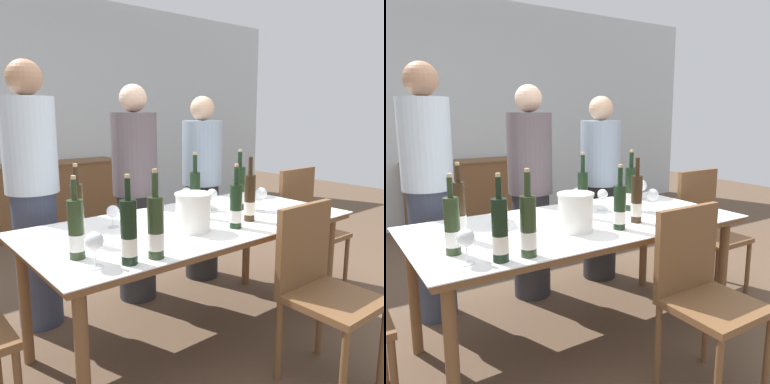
{
  "view_description": "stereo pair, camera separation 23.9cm",
  "coord_description": "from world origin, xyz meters",
  "views": [
    {
      "loc": [
        -1.48,
        -1.83,
        1.39
      ],
      "look_at": [
        0.0,
        0.0,
        0.94
      ],
      "focal_mm": 38.0,
      "sensor_mm": 36.0,
      "label": 1
    },
    {
      "loc": [
        -1.28,
        -1.97,
        1.39
      ],
      "look_at": [
        0.0,
        0.0,
        0.94
      ],
      "focal_mm": 38.0,
      "sensor_mm": 36.0,
      "label": 2
    }
  ],
  "objects": [
    {
      "name": "ground_plane",
      "position": [
        0.0,
        0.0,
        0.0
      ],
      "size": [
        12.0,
        12.0,
        0.0
      ],
      "primitive_type": "plane",
      "color": "brown"
    },
    {
      "name": "wine_bottle_7",
      "position": [
        -0.64,
        -0.37,
        0.89
      ],
      "size": [
        0.07,
        0.07,
        0.39
      ],
      "color": "black",
      "rests_on": "dining_table"
    },
    {
      "name": "wine_bottle_0",
      "position": [
        0.28,
        -0.2,
        0.89
      ],
      "size": [
        0.07,
        0.07,
        0.39
      ],
      "color": "#332314",
      "rests_on": "dining_table"
    },
    {
      "name": "wine_glass_4",
      "position": [
        0.28,
        0.14,
        0.86
      ],
      "size": [
        0.08,
        0.08,
        0.15
      ],
      "color": "white",
      "rests_on": "dining_table"
    },
    {
      "name": "person_guest_right",
      "position": [
        0.7,
        0.73,
        0.76
      ],
      "size": [
        0.33,
        0.33,
        1.53
      ],
      "color": "#262628",
      "rests_on": "ground_plane"
    },
    {
      "name": "person_guest_left",
      "position": [
        0.05,
        0.72,
        0.8
      ],
      "size": [
        0.33,
        0.33,
        1.6
      ],
      "color": "#2D2D33",
      "rests_on": "ground_plane"
    },
    {
      "name": "chair_right_end",
      "position": [
        1.27,
        0.09,
        0.53
      ],
      "size": [
        0.42,
        0.42,
        0.95
      ],
      "color": "brown",
      "rests_on": "ground_plane"
    },
    {
      "name": "back_wall",
      "position": [
        0.0,
        3.19,
        1.4
      ],
      "size": [
        8.0,
        0.1,
        2.8
      ],
      "color": "silver",
      "rests_on": "ground_plane"
    },
    {
      "name": "dining_table",
      "position": [
        0.0,
        0.0,
        0.69
      ],
      "size": [
        1.96,
        0.95,
        0.76
      ],
      "color": "brown",
      "rests_on": "ground_plane"
    },
    {
      "name": "wine_bottle_6",
      "position": [
        -0.79,
        -0.16,
        0.88
      ],
      "size": [
        0.07,
        0.07,
        0.37
      ],
      "color": "#28381E",
      "rests_on": "dining_table"
    },
    {
      "name": "wine_glass_5",
      "position": [
        -0.78,
        -0.32,
        0.87
      ],
      "size": [
        0.08,
        0.08,
        0.16
      ],
      "color": "white",
      "rests_on": "dining_table"
    },
    {
      "name": "wine_glass_2",
      "position": [
        0.54,
        -0.06,
        0.87
      ],
      "size": [
        0.08,
        0.08,
        0.15
      ],
      "color": "white",
      "rests_on": "dining_table"
    },
    {
      "name": "wine_glass_0",
      "position": [
        0.18,
        0.28,
        0.86
      ],
      "size": [
        0.09,
        0.09,
        0.15
      ],
      "color": "white",
      "rests_on": "dining_table"
    },
    {
      "name": "sideboard_cabinet",
      "position": [
        0.27,
        2.9,
        0.41
      ],
      "size": [
        1.48,
        0.46,
        0.83
      ],
      "color": "brown",
      "rests_on": "ground_plane"
    },
    {
      "name": "wine_bottle_1",
      "position": [
        0.45,
        0.05,
        0.9
      ],
      "size": [
        0.08,
        0.08,
        0.4
      ],
      "color": "black",
      "rests_on": "dining_table"
    },
    {
      "name": "wine_glass_3",
      "position": [
        0.73,
        0.26,
        0.86
      ],
      "size": [
        0.09,
        0.09,
        0.15
      ],
      "color": "white",
      "rests_on": "dining_table"
    },
    {
      "name": "wine_bottle_5",
      "position": [
        -0.51,
        -0.38,
        0.89
      ],
      "size": [
        0.08,
        0.08,
        0.4
      ],
      "color": "#28381E",
      "rests_on": "dining_table"
    },
    {
      "name": "wine_bottle_2",
      "position": [
        0.11,
        -0.26,
        0.88
      ],
      "size": [
        0.07,
        0.07,
        0.36
      ],
      "color": "black",
      "rests_on": "dining_table"
    },
    {
      "name": "wine_bottle_4",
      "position": [
        -0.69,
        0.05,
        0.9
      ],
      "size": [
        0.06,
        0.06,
        0.4
      ],
      "color": "#332314",
      "rests_on": "dining_table"
    },
    {
      "name": "wine_bottle_3",
      "position": [
        0.08,
        0.07,
        0.9
      ],
      "size": [
        0.06,
        0.06,
        0.4
      ],
      "color": "black",
      "rests_on": "dining_table"
    },
    {
      "name": "chair_near_front",
      "position": [
        0.28,
        -0.7,
        0.54
      ],
      "size": [
        0.42,
        0.42,
        0.93
      ],
      "color": "brown",
      "rests_on": "ground_plane"
    },
    {
      "name": "ice_bucket",
      "position": [
        -0.12,
        -0.15,
        0.87
      ],
      "size": [
        0.2,
        0.2,
        0.21
      ],
      "color": "white",
      "rests_on": "dining_table"
    },
    {
      "name": "person_host",
      "position": [
        -0.67,
        0.79,
        0.87
      ],
      "size": [
        0.33,
        0.33,
        1.72
      ],
      "color": "#383F56",
      "rests_on": "ground_plane"
    },
    {
      "name": "wine_glass_1",
      "position": [
        -0.43,
        0.18,
        0.85
      ],
      "size": [
        0.07,
        0.07,
        0.13
      ],
      "color": "white",
      "rests_on": "dining_table"
    }
  ]
}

